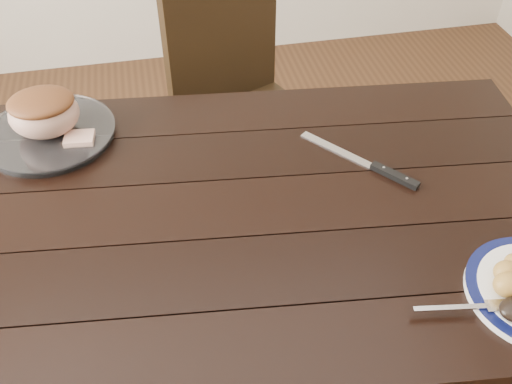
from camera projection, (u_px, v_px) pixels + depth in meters
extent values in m
plane|color=#472B16|center=(229.00, 380.00, 1.76)|extent=(4.00, 4.00, 0.00)
cube|color=black|center=(219.00, 214.00, 1.26)|extent=(1.69, 1.07, 0.04)
cube|color=black|center=(442.00, 199.00, 1.83)|extent=(0.07, 0.07, 0.71)
cube|color=black|center=(257.00, 130.00, 1.95)|extent=(0.55, 0.55, 0.04)
cube|color=black|center=(222.00, 40.00, 1.89)|extent=(0.40, 0.21, 0.46)
cube|color=black|center=(267.00, 139.00, 2.29)|extent=(0.04, 0.04, 0.43)
cube|color=black|center=(325.00, 188.00, 2.08)|extent=(0.04, 0.04, 0.43)
cube|color=black|center=(190.00, 173.00, 2.14)|extent=(0.04, 0.04, 0.43)
cube|color=black|center=(244.00, 230.00, 1.92)|extent=(0.04, 0.04, 0.43)
cylinder|color=white|center=(51.00, 135.00, 1.42)|extent=(0.31, 0.31, 0.02)
ellipsoid|color=gold|center=(508.00, 285.00, 1.04)|extent=(0.05, 0.05, 0.05)
ellipsoid|color=gold|center=(507.00, 272.00, 1.06)|extent=(0.05, 0.04, 0.04)
cube|color=silver|center=(452.00, 308.00, 1.03)|extent=(0.14, 0.03, 0.00)
cube|color=silver|center=(498.00, 306.00, 1.03)|extent=(0.05, 0.03, 0.00)
ellipsoid|color=tan|center=(44.00, 114.00, 1.38)|extent=(0.17, 0.15, 0.11)
cube|color=tan|center=(79.00, 139.00, 1.38)|extent=(0.08, 0.06, 0.02)
cube|color=silver|center=(336.00, 150.00, 1.39)|extent=(0.14, 0.17, 0.00)
cube|color=black|center=(395.00, 176.00, 1.31)|extent=(0.09, 0.11, 0.01)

